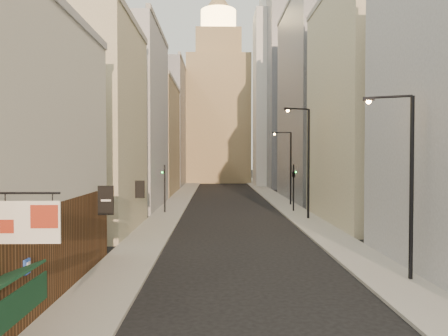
% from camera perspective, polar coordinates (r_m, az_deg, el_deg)
% --- Properties ---
extents(sidewalk_left, '(3.00, 140.00, 0.15)m').
position_cam_1_polar(sidewalk_left, '(63.66, -5.45, -3.66)').
color(sidewalk_left, gray).
rests_on(sidewalk_left, ground).
extents(sidewalk_right, '(3.00, 140.00, 0.15)m').
position_cam_1_polar(sidewalk_right, '(64.01, 6.26, -3.63)').
color(sidewalk_right, gray).
rests_on(sidewalk_right, ground).
extents(left_bldg_beige, '(8.00, 12.00, 16.00)m').
position_cam_1_polar(left_bldg_beige, '(35.79, -17.89, 4.93)').
color(left_bldg_beige, tan).
rests_on(left_bldg_beige, ground).
extents(left_bldg_grey, '(8.00, 16.00, 20.00)m').
position_cam_1_polar(left_bldg_grey, '(51.43, -12.74, 6.14)').
color(left_bldg_grey, gray).
rests_on(left_bldg_grey, ground).
extents(left_bldg_tan, '(8.00, 18.00, 17.00)m').
position_cam_1_polar(left_bldg_tan, '(69.04, -9.72, 3.73)').
color(left_bldg_tan, '#947C54').
rests_on(left_bldg_tan, ground).
extents(left_bldg_wingrid, '(8.00, 20.00, 24.00)m').
position_cam_1_polar(left_bldg_wingrid, '(89.03, -7.80, 5.50)').
color(left_bldg_wingrid, gray).
rests_on(left_bldg_wingrid, ground).
extents(right_bldg_beige, '(8.00, 16.00, 20.00)m').
position_cam_1_polar(right_bldg_beige, '(40.82, 18.67, 7.31)').
color(right_bldg_beige, tan).
rests_on(right_bldg_beige, ground).
extents(right_bldg_wingrid, '(8.00, 20.00, 26.00)m').
position_cam_1_polar(right_bldg_wingrid, '(60.24, 12.17, 8.33)').
color(right_bldg_wingrid, gray).
rests_on(right_bldg_wingrid, ground).
extents(highrise, '(21.00, 23.00, 51.20)m').
position_cam_1_polar(highrise, '(90.64, 11.82, 14.14)').
color(highrise, gray).
rests_on(highrise, ground).
extents(clock_tower, '(14.00, 14.00, 44.90)m').
position_cam_1_polar(clock_tower, '(100.92, -0.73, 8.25)').
color(clock_tower, '#947C54').
rests_on(clock_tower, ground).
extents(white_tower, '(8.00, 8.00, 41.50)m').
position_cam_1_polar(white_tower, '(87.95, 6.63, 9.88)').
color(white_tower, silver).
rests_on(white_tower, ground).
extents(streetlamp_near, '(2.15, 1.03, 8.68)m').
position_cam_1_polar(streetlamp_near, '(21.92, 22.72, -0.89)').
color(streetlamp_near, black).
rests_on(streetlamp_near, ground).
extents(streetlamp_mid, '(2.52, 1.23, 10.19)m').
position_cam_1_polar(streetlamp_mid, '(40.53, 10.67, 1.49)').
color(streetlamp_mid, black).
rests_on(streetlamp_mid, ground).
extents(streetlamp_far, '(2.28, 0.50, 8.71)m').
position_cam_1_polar(streetlamp_far, '(51.99, 8.46, 0.57)').
color(streetlamp_far, black).
rests_on(streetlamp_far, ground).
extents(traffic_light_left, '(0.55, 0.45, 5.00)m').
position_cam_1_polar(traffic_light_left, '(44.72, -7.77, -1.56)').
color(traffic_light_left, black).
rests_on(traffic_light_left, ground).
extents(traffic_light_right, '(0.65, 0.64, 5.00)m').
position_cam_1_polar(traffic_light_right, '(45.94, 9.07, -1.11)').
color(traffic_light_right, black).
rests_on(traffic_light_right, ground).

